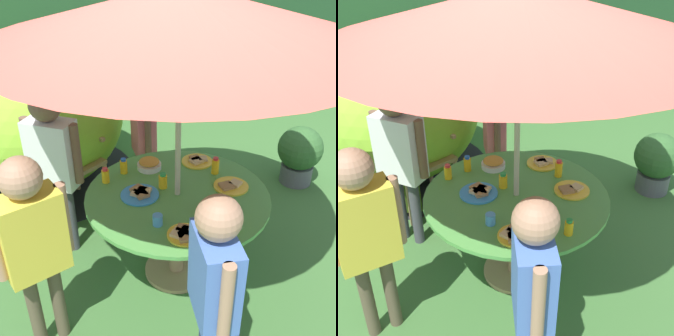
% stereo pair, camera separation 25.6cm
% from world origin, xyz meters
% --- Properties ---
extents(ground_plane, '(10.00, 10.00, 0.02)m').
position_xyz_m(ground_plane, '(0.00, 0.00, -0.01)').
color(ground_plane, '#3D6B33').
extents(hedge_backdrop, '(9.00, 0.70, 1.72)m').
position_xyz_m(hedge_backdrop, '(0.00, 3.29, 0.86)').
color(hedge_backdrop, '#234C28').
rests_on(hedge_backdrop, ground_plane).
extents(garden_table, '(1.24, 1.24, 0.70)m').
position_xyz_m(garden_table, '(0.00, 0.00, 0.55)').
color(garden_table, tan).
rests_on(garden_table, ground_plane).
extents(patio_umbrella, '(2.21, 2.21, 2.00)m').
position_xyz_m(patio_umbrella, '(0.00, 0.00, 1.86)').
color(patio_umbrella, '#B7AD8C').
rests_on(patio_umbrella, ground_plane).
extents(wooden_chair, '(0.68, 0.65, 0.99)m').
position_xyz_m(wooden_chair, '(-0.63, 1.15, 0.57)').
color(wooden_chair, tan).
rests_on(wooden_chair, ground_plane).
extents(dome_tent, '(2.01, 2.01, 1.39)m').
position_xyz_m(dome_tent, '(-0.73, 1.75, 0.69)').
color(dome_tent, '#8CC633').
rests_on(dome_tent, ground_plane).
extents(potted_plant, '(0.43, 0.43, 0.60)m').
position_xyz_m(potted_plant, '(1.60, 0.72, 0.33)').
color(potted_plant, '#595960').
rests_on(potted_plant, ground_plane).
extents(child_in_pink_shirt, '(0.19, 0.39, 1.13)m').
position_xyz_m(child_in_pink_shirt, '(0.09, 0.96, 0.72)').
color(child_in_pink_shirt, brown).
rests_on(child_in_pink_shirt, ground_plane).
extents(child_in_white_shirt, '(0.39, 0.37, 1.33)m').
position_xyz_m(child_in_white_shirt, '(-0.72, 0.59, 0.85)').
color(child_in_white_shirt, '#3F3F47').
rests_on(child_in_white_shirt, ground_plane).
extents(child_in_yellow_shirt, '(0.43, 0.27, 1.30)m').
position_xyz_m(child_in_yellow_shirt, '(-0.95, -0.26, 0.83)').
color(child_in_yellow_shirt, brown).
rests_on(child_in_yellow_shirt, ground_plane).
extents(child_in_blue_shirt, '(0.24, 0.42, 1.26)m').
position_xyz_m(child_in_blue_shirt, '(-0.17, -0.87, 0.81)').
color(child_in_blue_shirt, navy).
rests_on(child_in_blue_shirt, ground_plane).
extents(snack_bowl, '(0.18, 0.18, 0.08)m').
position_xyz_m(snack_bowl, '(-0.06, 0.39, 0.73)').
color(snack_bowl, white).
rests_on(snack_bowl, garden_table).
extents(plate_near_right, '(0.24, 0.24, 0.03)m').
position_xyz_m(plate_near_right, '(0.37, -0.06, 0.71)').
color(plate_near_right, yellow).
rests_on(plate_near_right, garden_table).
extents(plate_back_edge, '(0.26, 0.26, 0.03)m').
position_xyz_m(plate_back_edge, '(-0.24, 0.08, 0.71)').
color(plate_back_edge, '#338CD8').
rests_on(plate_back_edge, garden_table).
extents(plate_mid_left, '(0.23, 0.23, 0.03)m').
position_xyz_m(plate_mid_left, '(0.31, 0.34, 0.71)').
color(plate_mid_left, yellow).
rests_on(plate_mid_left, garden_table).
extents(plate_center_back, '(0.21, 0.21, 0.03)m').
position_xyz_m(plate_center_back, '(-0.13, -0.42, 0.71)').
color(plate_center_back, yellow).
rests_on(plate_center_back, garden_table).
extents(juice_bottle_near_left, '(0.05, 0.05, 0.11)m').
position_xyz_m(juice_bottle_near_left, '(-0.41, 0.32, 0.75)').
color(juice_bottle_near_left, yellow).
rests_on(juice_bottle_near_left, garden_table).
extents(juice_bottle_far_left, '(0.06, 0.06, 0.11)m').
position_xyz_m(juice_bottle_far_left, '(-0.06, 0.11, 0.75)').
color(juice_bottle_far_left, yellow).
rests_on(juice_bottle_far_left, garden_table).
extents(juice_bottle_far_right, '(0.05, 0.05, 0.12)m').
position_xyz_m(juice_bottle_far_right, '(-0.26, 0.40, 0.75)').
color(juice_bottle_far_right, yellow).
rests_on(juice_bottle_far_right, garden_table).
extents(juice_bottle_center_front, '(0.05, 0.05, 0.10)m').
position_xyz_m(juice_bottle_center_front, '(0.18, -0.47, 0.75)').
color(juice_bottle_center_front, yellow).
rests_on(juice_bottle_center_front, garden_table).
extents(juice_bottle_mid_right, '(0.05, 0.05, 0.13)m').
position_xyz_m(juice_bottle_mid_right, '(0.36, 0.15, 0.76)').
color(juice_bottle_mid_right, yellow).
rests_on(juice_bottle_mid_right, garden_table).
extents(cup_near, '(0.06, 0.06, 0.07)m').
position_xyz_m(cup_near, '(-0.24, -0.26, 0.73)').
color(cup_near, '#4C99D8').
rests_on(cup_near, garden_table).
extents(cup_far, '(0.07, 0.07, 0.07)m').
position_xyz_m(cup_far, '(0.09, -0.25, 0.73)').
color(cup_far, '#E04C47').
rests_on(cup_far, garden_table).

